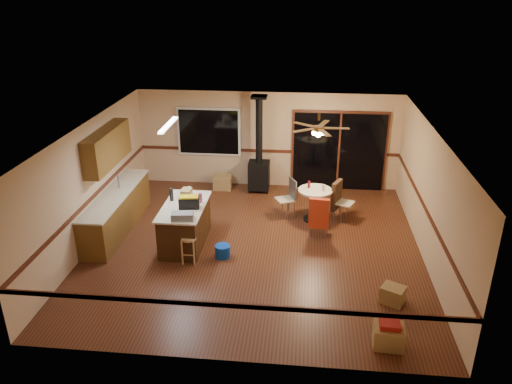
# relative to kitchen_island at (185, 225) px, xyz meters

# --- Properties ---
(floor) EXTENTS (7.00, 7.00, 0.00)m
(floor) POSITION_rel_kitchen_island_xyz_m (1.50, 0.00, -0.45)
(floor) COLOR #4D2515
(floor) RESTS_ON ground
(ceiling) EXTENTS (7.00, 7.00, 0.00)m
(ceiling) POSITION_rel_kitchen_island_xyz_m (1.50, 0.00, 2.15)
(ceiling) COLOR silver
(ceiling) RESTS_ON ground
(wall_back) EXTENTS (7.00, 0.00, 7.00)m
(wall_back) POSITION_rel_kitchen_island_xyz_m (1.50, 3.50, 0.85)
(wall_back) COLOR tan
(wall_back) RESTS_ON ground
(wall_front) EXTENTS (7.00, 0.00, 7.00)m
(wall_front) POSITION_rel_kitchen_island_xyz_m (1.50, -3.50, 0.85)
(wall_front) COLOR tan
(wall_front) RESTS_ON ground
(wall_left) EXTENTS (0.00, 7.00, 7.00)m
(wall_left) POSITION_rel_kitchen_island_xyz_m (-2.00, 0.00, 0.85)
(wall_left) COLOR tan
(wall_left) RESTS_ON ground
(wall_right) EXTENTS (0.00, 7.00, 7.00)m
(wall_right) POSITION_rel_kitchen_island_xyz_m (5.00, 0.00, 0.85)
(wall_right) COLOR tan
(wall_right) RESTS_ON ground
(chair_rail) EXTENTS (7.00, 7.00, 0.08)m
(chair_rail) POSITION_rel_kitchen_island_xyz_m (1.50, 0.00, 0.55)
(chair_rail) COLOR #4A2012
(chair_rail) RESTS_ON ground
(window) EXTENTS (1.72, 0.10, 1.32)m
(window) POSITION_rel_kitchen_island_xyz_m (-0.10, 3.45, 1.05)
(window) COLOR black
(window) RESTS_ON ground
(sliding_door) EXTENTS (2.52, 0.10, 2.10)m
(sliding_door) POSITION_rel_kitchen_island_xyz_m (3.40, 3.45, 0.60)
(sliding_door) COLOR black
(sliding_door) RESTS_ON ground
(lower_cabinets) EXTENTS (0.60, 3.00, 0.86)m
(lower_cabinets) POSITION_rel_kitchen_island_xyz_m (-1.70, 0.50, -0.02)
(lower_cabinets) COLOR brown
(lower_cabinets) RESTS_ON ground
(countertop) EXTENTS (0.64, 3.04, 0.04)m
(countertop) POSITION_rel_kitchen_island_xyz_m (-1.70, 0.50, 0.43)
(countertop) COLOR beige
(countertop) RESTS_ON lower_cabinets
(upper_cabinets) EXTENTS (0.35, 2.00, 0.80)m
(upper_cabinets) POSITION_rel_kitchen_island_xyz_m (-1.83, 0.70, 1.45)
(upper_cabinets) COLOR brown
(upper_cabinets) RESTS_ON ground
(kitchen_island) EXTENTS (0.88, 1.68, 0.90)m
(kitchen_island) POSITION_rel_kitchen_island_xyz_m (0.00, 0.00, 0.00)
(kitchen_island) COLOR #351F0D
(kitchen_island) RESTS_ON ground
(wood_stove) EXTENTS (0.55, 0.50, 2.52)m
(wood_stove) POSITION_rel_kitchen_island_xyz_m (1.30, 3.05, 0.28)
(wood_stove) COLOR black
(wood_stove) RESTS_ON ground
(ceiling_fan) EXTENTS (0.24, 0.24, 0.55)m
(ceiling_fan) POSITION_rel_kitchen_island_xyz_m (2.77, 1.43, 1.76)
(ceiling_fan) COLOR brown
(ceiling_fan) RESTS_ON ceiling
(fluorescent_strip) EXTENTS (0.10, 1.20, 0.04)m
(fluorescent_strip) POSITION_rel_kitchen_island_xyz_m (-0.30, 0.30, 2.11)
(fluorescent_strip) COLOR white
(fluorescent_strip) RESTS_ON ceiling
(toolbox_grey) EXTENTS (0.47, 0.30, 0.14)m
(toolbox_grey) POSITION_rel_kitchen_island_xyz_m (0.13, -0.62, 0.52)
(toolbox_grey) COLOR slate
(toolbox_grey) RESTS_ON kitchen_island
(toolbox_black) EXTENTS (0.45, 0.29, 0.23)m
(toolbox_black) POSITION_rel_kitchen_island_xyz_m (0.14, -0.09, 0.56)
(toolbox_black) COLOR black
(toolbox_black) RESTS_ON kitchen_island
(toolbox_yellow_lid) EXTENTS (0.41, 0.26, 0.03)m
(toolbox_yellow_lid) POSITION_rel_kitchen_island_xyz_m (0.14, -0.09, 0.70)
(toolbox_yellow_lid) COLOR gold
(toolbox_yellow_lid) RESTS_ON toolbox_black
(box_on_island) EXTENTS (0.22, 0.29, 0.19)m
(box_on_island) POSITION_rel_kitchen_island_xyz_m (-0.04, 0.43, 0.54)
(box_on_island) COLOR olive
(box_on_island) RESTS_ON kitchen_island
(bottle_dark) EXTENTS (0.08, 0.08, 0.28)m
(bottle_dark) POSITION_rel_kitchen_island_xyz_m (-0.32, 0.24, 0.59)
(bottle_dark) COLOR black
(bottle_dark) RESTS_ON kitchen_island
(bottle_pink) EXTENTS (0.08, 0.08, 0.22)m
(bottle_pink) POSITION_rel_kitchen_island_xyz_m (0.32, 0.19, 0.56)
(bottle_pink) COLOR #D84C8C
(bottle_pink) RESTS_ON kitchen_island
(bottle_white) EXTENTS (0.06, 0.06, 0.18)m
(bottle_white) POSITION_rel_kitchen_island_xyz_m (-0.02, 0.62, 0.54)
(bottle_white) COLOR white
(bottle_white) RESTS_ON kitchen_island
(bar_stool) EXTENTS (0.39, 0.39, 0.56)m
(bar_stool) POSITION_rel_kitchen_island_xyz_m (0.25, -0.75, -0.17)
(bar_stool) COLOR tan
(bar_stool) RESTS_ON floor
(blue_bucket) EXTENTS (0.33, 0.33, 0.26)m
(blue_bucket) POSITION_rel_kitchen_island_xyz_m (0.89, -0.49, -0.32)
(blue_bucket) COLOR #0C41B3
(blue_bucket) RESTS_ON floor
(dining_table) EXTENTS (0.80, 0.80, 0.78)m
(dining_table) POSITION_rel_kitchen_island_xyz_m (2.77, 1.43, 0.07)
(dining_table) COLOR black
(dining_table) RESTS_ON ground
(glass_red) EXTENTS (0.08, 0.08, 0.17)m
(glass_red) POSITION_rel_kitchen_island_xyz_m (2.62, 1.53, 0.41)
(glass_red) COLOR #590C14
(glass_red) RESTS_ON dining_table
(glass_cream) EXTENTS (0.09, 0.09, 0.16)m
(glass_cream) POSITION_rel_kitchen_island_xyz_m (2.95, 1.38, 0.41)
(glass_cream) COLOR beige
(glass_cream) RESTS_ON dining_table
(chair_left) EXTENTS (0.54, 0.53, 0.51)m
(chair_left) POSITION_rel_kitchen_island_xyz_m (2.17, 1.58, 0.14)
(chair_left) COLOR tan
(chair_left) RESTS_ON ground
(chair_near) EXTENTS (0.46, 0.50, 0.70)m
(chair_near) POSITION_rel_kitchen_island_xyz_m (2.86, 0.55, 0.14)
(chair_near) COLOR tan
(chair_near) RESTS_ON ground
(chair_right) EXTENTS (0.59, 0.58, 0.70)m
(chair_right) POSITION_rel_kitchen_island_xyz_m (3.31, 1.56, 0.14)
(chair_right) COLOR tan
(chair_right) RESTS_ON ground
(box_under_window) EXTENTS (0.50, 0.40, 0.39)m
(box_under_window) POSITION_rel_kitchen_island_xyz_m (0.29, 3.10, -0.26)
(box_under_window) COLOR olive
(box_under_window) RESTS_ON floor
(box_corner_a) EXTENTS (0.49, 0.42, 0.36)m
(box_corner_a) POSITION_rel_kitchen_island_xyz_m (3.90, -2.90, -0.28)
(box_corner_a) COLOR olive
(box_corner_a) RESTS_ON floor
(box_corner_b) EXTENTS (0.50, 0.48, 0.31)m
(box_corner_b) POSITION_rel_kitchen_island_xyz_m (4.15, -1.74, -0.30)
(box_corner_b) COLOR olive
(box_corner_b) RESTS_ON floor
(box_small_red) EXTENTS (0.33, 0.28, 0.08)m
(box_small_red) POSITION_rel_kitchen_island_xyz_m (3.90, -2.90, -0.06)
(box_small_red) COLOR maroon
(box_small_red) RESTS_ON box_corner_a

